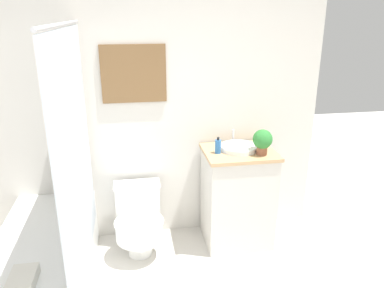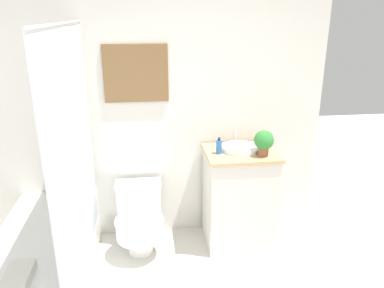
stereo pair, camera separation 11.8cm
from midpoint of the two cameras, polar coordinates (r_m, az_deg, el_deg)
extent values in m
cube|color=silver|center=(3.34, -8.66, 5.60)|extent=(3.26, 0.05, 2.50)
cube|color=brown|center=(3.24, -9.93, 10.47)|extent=(0.55, 0.02, 0.49)
cube|color=beige|center=(3.24, -9.93, 10.46)|extent=(0.52, 0.01, 0.46)
cube|color=white|center=(3.11, -22.84, -17.62)|extent=(0.66, 1.60, 0.48)
cube|color=silver|center=(2.63, -18.43, -2.27)|extent=(0.01, 1.47, 1.68)
cylinder|color=#B7B7BC|center=(2.46, -20.65, 16.70)|extent=(0.02, 1.47, 0.02)
cube|color=silver|center=(2.58, -26.00, -18.97)|extent=(0.15, 0.35, 0.07)
cylinder|color=white|center=(3.47, -8.91, -14.80)|extent=(0.21, 0.21, 0.20)
cylinder|color=white|center=(3.33, -9.04, -12.88)|extent=(0.41, 0.41, 0.14)
cylinder|color=white|center=(3.29, -9.11, -11.70)|extent=(0.42, 0.42, 0.02)
cube|color=white|center=(3.48, -9.25, -8.73)|extent=(0.39, 0.18, 0.33)
cube|color=white|center=(3.40, -9.41, -6.11)|extent=(0.41, 0.19, 0.02)
cube|color=beige|center=(3.46, 5.92, -8.22)|extent=(0.59, 0.49, 0.87)
cube|color=tan|center=(3.28, 6.19, -1.25)|extent=(0.62, 0.52, 0.03)
cylinder|color=white|center=(3.28, 6.12, -0.55)|extent=(0.33, 0.33, 0.04)
cylinder|color=silver|center=(3.44, 5.31, 1.21)|extent=(0.02, 0.02, 0.13)
cylinder|color=#2D6BB2|center=(3.18, 2.92, -0.41)|extent=(0.05, 0.05, 0.12)
cylinder|color=black|center=(3.16, 2.94, 0.80)|extent=(0.02, 0.02, 0.02)
cylinder|color=brown|center=(3.20, 9.56, -0.99)|extent=(0.09, 0.09, 0.07)
sphere|color=#2D7A33|center=(3.17, 9.66, 0.72)|extent=(0.17, 0.17, 0.17)
camera|label=1|loc=(0.06, -91.14, -0.40)|focal=35.00mm
camera|label=2|loc=(0.06, 88.86, 0.40)|focal=35.00mm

